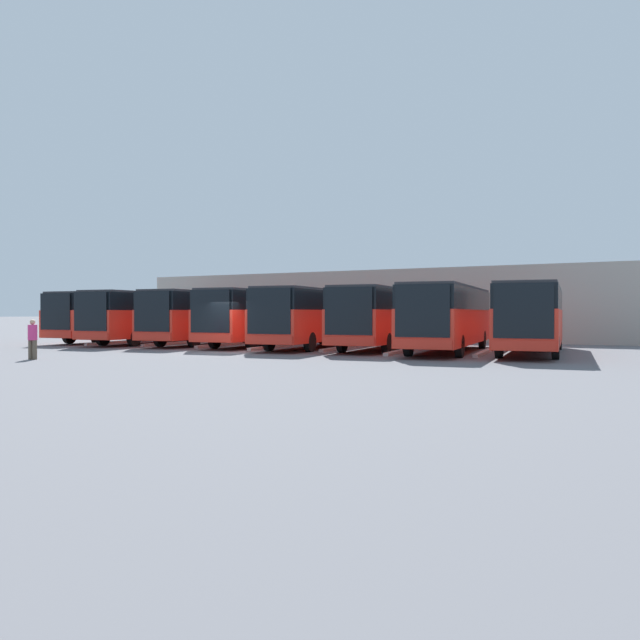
{
  "coord_description": "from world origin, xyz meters",
  "views": [
    {
      "loc": [
        -18.27,
        24.94,
        1.93
      ],
      "look_at": [
        -2.06,
        -6.01,
        1.55
      ],
      "focal_mm": 35.0,
      "sensor_mm": 36.0,
      "label": 1
    }
  ],
  "objects_px": {
    "bus_2": "(385,315)",
    "pedestrian": "(33,338)",
    "bus_6": "(157,315)",
    "bus_0": "(532,316)",
    "bus_1": "(449,316)",
    "bus_7": "(123,315)",
    "bus_4": "(264,315)",
    "bus_5": "(212,315)",
    "bus_3": "(317,315)"
  },
  "relations": [
    {
      "from": "bus_4",
      "to": "pedestrian",
      "type": "distance_m",
      "value": 14.16
    },
    {
      "from": "bus_1",
      "to": "bus_3",
      "type": "height_order",
      "value": "same"
    },
    {
      "from": "bus_1",
      "to": "bus_7",
      "type": "bearing_deg",
      "value": -8.4
    },
    {
      "from": "bus_0",
      "to": "bus_2",
      "type": "height_order",
      "value": "same"
    },
    {
      "from": "bus_0",
      "to": "bus_7",
      "type": "bearing_deg",
      "value": -6.37
    },
    {
      "from": "bus_1",
      "to": "bus_2",
      "type": "bearing_deg",
      "value": -21.94
    },
    {
      "from": "pedestrian",
      "to": "bus_5",
      "type": "bearing_deg",
      "value": 83.87
    },
    {
      "from": "bus_1",
      "to": "pedestrian",
      "type": "xyz_separation_m",
      "value": [
        14.01,
        12.92,
        -0.92
      ]
    },
    {
      "from": "bus_0",
      "to": "bus_7",
      "type": "relative_size",
      "value": 1.0
    },
    {
      "from": "bus_2",
      "to": "bus_4",
      "type": "distance_m",
      "value": 7.68
    },
    {
      "from": "bus_2",
      "to": "bus_4",
      "type": "xyz_separation_m",
      "value": [
        7.68,
        0.13,
        0.0
      ]
    },
    {
      "from": "bus_5",
      "to": "bus_6",
      "type": "bearing_deg",
      "value": 4.45
    },
    {
      "from": "bus_2",
      "to": "pedestrian",
      "type": "relative_size",
      "value": 7.33
    },
    {
      "from": "bus_2",
      "to": "pedestrian",
      "type": "bearing_deg",
      "value": 48.36
    },
    {
      "from": "bus_5",
      "to": "bus_0",
      "type": "bearing_deg",
      "value": 173.83
    },
    {
      "from": "bus_0",
      "to": "bus_6",
      "type": "bearing_deg",
      "value": -4.38
    },
    {
      "from": "bus_7",
      "to": "bus_5",
      "type": "bearing_deg",
      "value": 173.15
    },
    {
      "from": "bus_3",
      "to": "bus_6",
      "type": "bearing_deg",
      "value": -4.53
    },
    {
      "from": "bus_2",
      "to": "bus_5",
      "type": "bearing_deg",
      "value": -4.77
    },
    {
      "from": "bus_0",
      "to": "bus_3",
      "type": "xyz_separation_m",
      "value": [
        11.51,
        0.3,
        0.0
      ]
    },
    {
      "from": "bus_7",
      "to": "bus_0",
      "type": "bearing_deg",
      "value": 173.63
    },
    {
      "from": "bus_2",
      "to": "bus_5",
      "type": "xyz_separation_m",
      "value": [
        11.51,
        0.19,
        0.0
      ]
    },
    {
      "from": "bus_7",
      "to": "bus_3",
      "type": "bearing_deg",
      "value": 172.04
    },
    {
      "from": "bus_1",
      "to": "pedestrian",
      "type": "bearing_deg",
      "value": 36.98
    },
    {
      "from": "bus_1",
      "to": "bus_5",
      "type": "height_order",
      "value": "same"
    },
    {
      "from": "bus_2",
      "to": "bus_3",
      "type": "distance_m",
      "value": 3.89
    },
    {
      "from": "bus_2",
      "to": "bus_7",
      "type": "relative_size",
      "value": 1.0
    },
    {
      "from": "bus_4",
      "to": "bus_5",
      "type": "xyz_separation_m",
      "value": [
        3.84,
        0.06,
        0.0
      ]
    },
    {
      "from": "bus_3",
      "to": "bus_7",
      "type": "height_order",
      "value": "same"
    },
    {
      "from": "bus_2",
      "to": "bus_7",
      "type": "distance_m",
      "value": 19.19
    },
    {
      "from": "bus_4",
      "to": "bus_6",
      "type": "xyz_separation_m",
      "value": [
        7.68,
        0.75,
        0.0
      ]
    },
    {
      "from": "bus_2",
      "to": "pedestrian",
      "type": "height_order",
      "value": "bus_2"
    },
    {
      "from": "bus_1",
      "to": "bus_4",
      "type": "distance_m",
      "value": 11.55
    },
    {
      "from": "bus_6",
      "to": "bus_0",
      "type": "bearing_deg",
      "value": 175.62
    },
    {
      "from": "bus_1",
      "to": "bus_2",
      "type": "xyz_separation_m",
      "value": [
        3.84,
        -1.12,
        0.0
      ]
    },
    {
      "from": "bus_2",
      "to": "bus_0",
      "type": "bearing_deg",
      "value": 171.73
    },
    {
      "from": "bus_4",
      "to": "bus_1",
      "type": "bearing_deg",
      "value": 169.39
    },
    {
      "from": "bus_5",
      "to": "bus_1",
      "type": "bearing_deg",
      "value": 170.83
    },
    {
      "from": "bus_1",
      "to": "bus_5",
      "type": "relative_size",
      "value": 1.0
    },
    {
      "from": "bus_4",
      "to": "bus_6",
      "type": "height_order",
      "value": "same"
    },
    {
      "from": "bus_7",
      "to": "bus_4",
      "type": "bearing_deg",
      "value": 173.82
    },
    {
      "from": "bus_0",
      "to": "pedestrian",
      "type": "xyz_separation_m",
      "value": [
        17.84,
        13.7,
        -0.92
      ]
    },
    {
      "from": "bus_0",
      "to": "bus_1",
      "type": "distance_m",
      "value": 3.92
    },
    {
      "from": "bus_3",
      "to": "bus_7",
      "type": "distance_m",
      "value": 15.36
    },
    {
      "from": "pedestrian",
      "to": "bus_4",
      "type": "bearing_deg",
      "value": 68.16
    },
    {
      "from": "bus_2",
      "to": "bus_6",
      "type": "relative_size",
      "value": 1.0
    },
    {
      "from": "bus_4",
      "to": "pedestrian",
      "type": "height_order",
      "value": "bus_4"
    },
    {
      "from": "bus_4",
      "to": "bus_7",
      "type": "bearing_deg",
      "value": -6.18
    },
    {
      "from": "bus_3",
      "to": "pedestrian",
      "type": "xyz_separation_m",
      "value": [
        6.33,
        13.4,
        -0.92
      ]
    },
    {
      "from": "bus_3",
      "to": "bus_6",
      "type": "relative_size",
      "value": 1.0
    }
  ]
}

